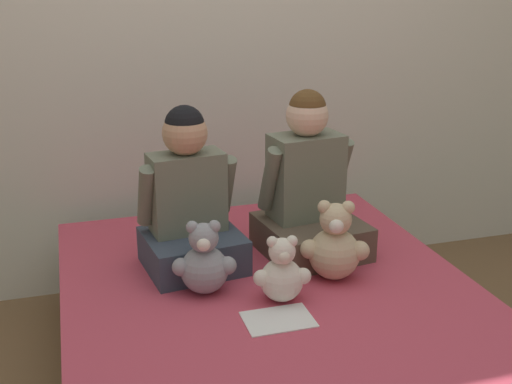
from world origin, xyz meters
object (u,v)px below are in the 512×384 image
object	(u,v)px
bed	(289,367)
teddy_bear_between_children	(282,274)
sign_card	(278,319)
child_on_right	(308,192)
teddy_bear_held_by_left_child	(204,263)
teddy_bear_held_by_right_child	(335,246)
child_on_left	(189,204)

from	to	relation	value
bed	teddy_bear_between_children	world-z (taller)	teddy_bear_between_children
teddy_bear_between_children	sign_card	distance (m)	0.16
child_on_right	sign_card	xyz separation A→B (m)	(-0.27, -0.47, -0.23)
child_on_right	teddy_bear_held_by_left_child	world-z (taller)	child_on_right
bed	child_on_right	size ratio (longest dim) A/B	3.24
teddy_bear_held_by_right_child	sign_card	bearing A→B (deg)	-120.96
child_on_left	teddy_bear_held_by_right_child	size ratio (longest dim) A/B	2.06
teddy_bear_between_children	child_on_left	bearing A→B (deg)	134.09
teddy_bear_between_children	sign_card	xyz separation A→B (m)	(-0.05, -0.12, -0.09)
child_on_left	teddy_bear_between_children	size ratio (longest dim) A/B	2.61
teddy_bear_held_by_left_child	sign_card	xyz separation A→B (m)	(0.17, -0.24, -0.10)
child_on_right	teddy_bear_held_by_right_child	size ratio (longest dim) A/B	2.16
teddy_bear_held_by_right_child	bed	bearing A→B (deg)	-119.19
bed	sign_card	world-z (taller)	sign_card
child_on_left	child_on_right	size ratio (longest dim) A/B	0.95
teddy_bear_held_by_left_child	teddy_bear_held_by_right_child	bearing A→B (deg)	9.01
bed	teddy_bear_between_children	distance (m)	0.30
bed	sign_card	size ratio (longest dim) A/B	9.41
bed	teddy_bear_held_by_right_child	distance (m)	0.43
teddy_bear_held_by_right_child	teddy_bear_between_children	distance (m)	0.25
teddy_bear_held_by_left_child	child_on_left	bearing A→B (deg)	103.10
teddy_bear_held_by_right_child	child_on_left	bearing A→B (deg)	172.08
child_on_left	child_on_right	bearing A→B (deg)	-6.73
teddy_bear_held_by_left_child	teddy_bear_between_children	size ratio (longest dim) A/B	1.13
bed	child_on_left	bearing A→B (deg)	116.85
teddy_bear_held_by_left_child	sign_card	size ratio (longest dim) A/B	1.20
child_on_left	sign_card	xyz separation A→B (m)	(0.18, -0.46, -0.23)
sign_card	teddy_bear_held_by_right_child	bearing A→B (deg)	38.42
teddy_bear_held_by_left_child	teddy_bear_between_children	xyz separation A→B (m)	(0.22, -0.13, -0.01)
teddy_bear_held_by_right_child	child_on_right	bearing A→B (deg)	111.34
child_on_left	child_on_right	xyz separation A→B (m)	(0.45, 0.00, -0.00)
child_on_right	teddy_bear_held_by_right_child	xyz separation A→B (m)	(0.00, -0.25, -0.11)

